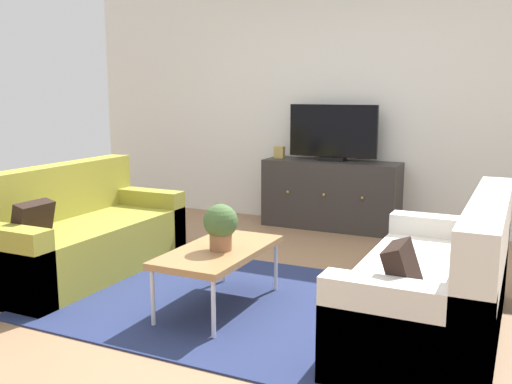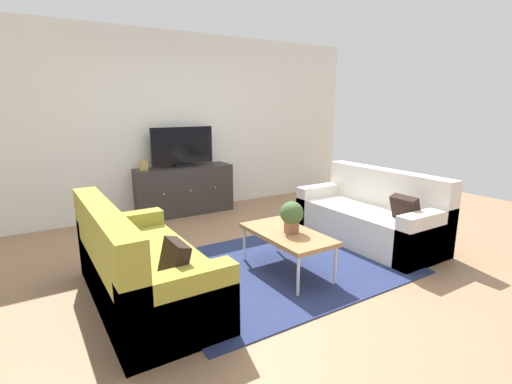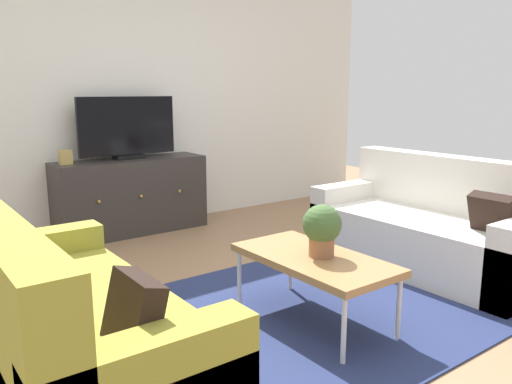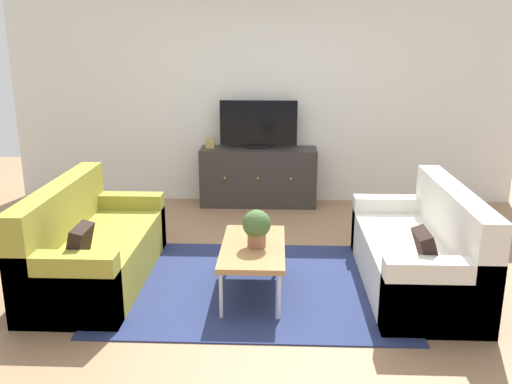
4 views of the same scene
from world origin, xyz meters
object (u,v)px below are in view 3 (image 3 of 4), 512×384
at_px(coffee_table, 314,261).
at_px(flat_screen_tv, 127,128).
at_px(tv_console, 131,196).
at_px(mantel_clock, 65,157).
at_px(couch_right_side, 432,231).
at_px(potted_plant, 322,228).
at_px(couch_left_side, 59,333).

height_order(coffee_table, flat_screen_tv, flat_screen_tv).
distance_m(tv_console, mantel_clock, 0.74).
distance_m(flat_screen_tv, mantel_clock, 0.65).
bearing_deg(couch_right_side, potted_plant, -171.91).
bearing_deg(couch_left_side, tv_console, 59.75).
bearing_deg(potted_plant, mantel_clock, 104.92).
xyz_separation_m(couch_left_side, coffee_table, (1.43, -0.17, 0.10)).
relative_size(tv_console, mantel_clock, 11.16).
bearing_deg(potted_plant, flat_screen_tv, 91.78).
height_order(couch_right_side, mantel_clock, couch_right_side).
height_order(couch_right_side, potted_plant, couch_right_side).
xyz_separation_m(couch_right_side, flat_screen_tv, (-1.49, 2.39, 0.74)).
distance_m(couch_left_side, coffee_table, 1.45).
height_order(couch_left_side, potted_plant, couch_left_side).
bearing_deg(potted_plant, tv_console, 91.80).
height_order(potted_plant, tv_console, potted_plant).
distance_m(couch_left_side, potted_plant, 1.51).
xyz_separation_m(couch_right_side, potted_plant, (-1.41, -0.20, 0.30)).
xyz_separation_m(coffee_table, flat_screen_tv, (-0.05, 2.57, 0.64)).
height_order(couch_left_side, flat_screen_tv, flat_screen_tv).
distance_m(coffee_table, tv_console, 2.55).
bearing_deg(tv_console, mantel_clock, 180.00).
relative_size(couch_left_side, coffee_table, 1.76).
bearing_deg(couch_right_side, tv_console, 122.04).
bearing_deg(couch_right_side, mantel_clock, 131.37).
height_order(flat_screen_tv, mantel_clock, flat_screen_tv).
bearing_deg(tv_console, couch_right_side, -57.96).
height_order(couch_right_side, flat_screen_tv, flat_screen_tv).
xyz_separation_m(couch_left_side, potted_plant, (1.47, -0.20, 0.30)).
bearing_deg(couch_right_side, flat_screen_tv, 121.83).
height_order(couch_left_side, couch_right_side, same).
distance_m(coffee_table, flat_screen_tv, 2.64).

